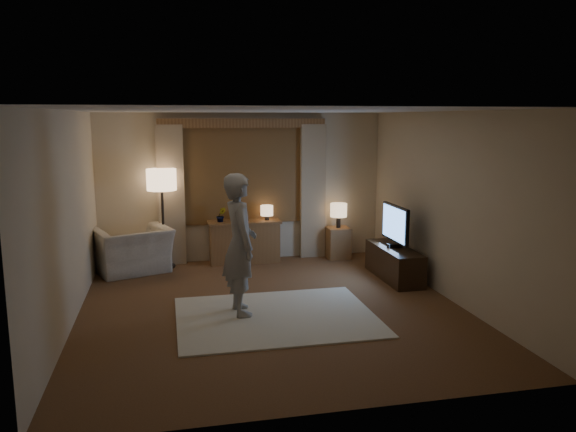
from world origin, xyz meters
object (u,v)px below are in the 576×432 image
object	(u,v)px
sideboard	(245,243)
side_table	(338,243)
tv_stand	(394,263)
person	(240,244)
armchair	(132,250)

from	to	relation	value
sideboard	side_table	distance (m)	1.70
side_table	tv_stand	distance (m)	1.53
tv_stand	person	xyz separation A→B (m)	(-2.59, -1.12, 0.68)
armchair	side_table	xyz separation A→B (m)	(3.59, 0.20, -0.09)
sideboard	armchair	size ratio (longest dim) A/B	1.05
sideboard	person	bearing A→B (deg)	-99.04
person	armchair	bearing A→B (deg)	25.84
armchair	tv_stand	size ratio (longest dim) A/B	0.82
tv_stand	person	world-z (taller)	person
side_table	person	bearing A→B (deg)	-129.43
side_table	armchair	bearing A→B (deg)	-176.78
armchair	side_table	bearing A→B (deg)	162.69
sideboard	side_table	size ratio (longest dim) A/B	2.14
armchair	side_table	world-z (taller)	armchair
side_table	sideboard	bearing A→B (deg)	178.31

